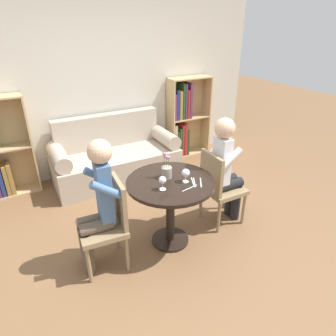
# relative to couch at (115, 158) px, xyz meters

# --- Properties ---
(ground_plane) EXTENTS (16.00, 16.00, 0.00)m
(ground_plane) POSITION_rel_couch_xyz_m (0.00, -1.69, -0.31)
(ground_plane) COLOR brown
(back_wall) EXTENTS (5.20, 0.05, 2.70)m
(back_wall) POSITION_rel_couch_xyz_m (0.00, 0.42, 1.04)
(back_wall) COLOR beige
(back_wall) RESTS_ON ground_plane
(round_table) EXTENTS (0.88, 0.88, 0.75)m
(round_table) POSITION_rel_couch_xyz_m (0.00, -1.69, 0.28)
(round_table) COLOR black
(round_table) RESTS_ON ground_plane
(couch) EXTENTS (1.81, 0.80, 0.92)m
(couch) POSITION_rel_couch_xyz_m (0.00, 0.00, 0.00)
(couch) COLOR #B7A893
(couch) RESTS_ON ground_plane
(bookshelf_right) EXTENTS (0.73, 0.28, 1.34)m
(bookshelf_right) POSITION_rel_couch_xyz_m (1.34, 0.26, 0.33)
(bookshelf_right) COLOR tan
(bookshelf_right) RESTS_ON ground_plane
(chair_left) EXTENTS (0.45, 0.45, 0.90)m
(chair_left) POSITION_rel_couch_xyz_m (-0.65, -1.69, 0.18)
(chair_left) COLOR #937A56
(chair_left) RESTS_ON ground_plane
(chair_right) EXTENTS (0.42, 0.42, 0.90)m
(chair_right) POSITION_rel_couch_xyz_m (0.65, -1.65, 0.18)
(chair_right) COLOR #937A56
(chair_right) RESTS_ON ground_plane
(person_left) EXTENTS (0.43, 0.36, 1.30)m
(person_left) POSITION_rel_couch_xyz_m (-0.74, -1.68, 0.39)
(person_left) COLOR brown
(person_left) RESTS_ON ground_plane
(person_right) EXTENTS (0.42, 0.34, 1.28)m
(person_right) POSITION_rel_couch_xyz_m (0.74, -1.65, 0.39)
(person_right) COLOR black
(person_right) RESTS_ON ground_plane
(wine_glass_left) EXTENTS (0.07, 0.07, 0.14)m
(wine_glass_left) POSITION_rel_couch_xyz_m (-0.15, -1.80, 0.53)
(wine_glass_left) COLOR white
(wine_glass_left) RESTS_ON round_table
(wine_glass_right) EXTENTS (0.08, 0.08, 0.14)m
(wine_glass_right) POSITION_rel_couch_xyz_m (0.12, -1.78, 0.53)
(wine_glass_right) COLOR white
(wine_glass_right) RESTS_ON round_table
(flower_vase) EXTENTS (0.11, 0.11, 0.27)m
(flower_vase) POSITION_rel_couch_xyz_m (-0.00, -1.61, 0.51)
(flower_vase) COLOR #9E9384
(flower_vase) RESTS_ON round_table
(knife_left_setting) EXTENTS (0.11, 0.17, 0.00)m
(knife_left_setting) POSITION_rel_couch_xyz_m (0.24, -1.87, 0.44)
(knife_left_setting) COLOR silver
(knife_left_setting) RESTS_ON round_table
(fork_left_setting) EXTENTS (0.19, 0.05, 0.00)m
(fork_left_setting) POSITION_rel_couch_xyz_m (0.09, -1.91, 0.44)
(fork_left_setting) COLOR silver
(fork_left_setting) RESTS_ON round_table
(knife_right_setting) EXTENTS (0.10, 0.17, 0.00)m
(knife_right_setting) POSITION_rel_couch_xyz_m (0.19, -1.83, 0.44)
(knife_right_setting) COLOR silver
(knife_right_setting) RESTS_ON round_table
(fork_right_setting) EXTENTS (0.09, 0.18, 0.00)m
(fork_right_setting) POSITION_rel_couch_xyz_m (0.18, -1.82, 0.44)
(fork_right_setting) COLOR silver
(fork_right_setting) RESTS_ON round_table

